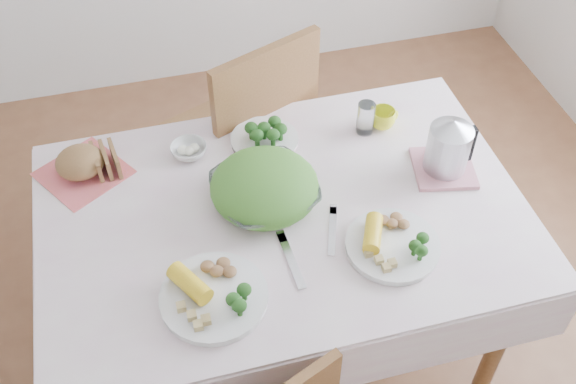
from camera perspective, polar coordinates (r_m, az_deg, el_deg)
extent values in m
plane|color=brown|center=(2.70, -0.31, -12.37)|extent=(3.60, 3.60, 0.00)
cube|color=brown|center=(2.39, -0.34, -7.76)|extent=(1.40, 0.90, 0.75)
cube|color=silver|center=(2.09, -0.39, -1.69)|extent=(1.50, 1.00, 0.01)
cube|color=brown|center=(2.76, -4.21, 4.34)|extent=(0.61, 0.61, 1.03)
imported|color=white|center=(2.09, -1.98, -0.04)|extent=(0.37, 0.37, 0.08)
cylinder|color=white|center=(1.88, -6.28, -8.89)|extent=(0.35, 0.35, 0.03)
cylinder|color=white|center=(2.00, 8.83, -4.54)|extent=(0.40, 0.40, 0.02)
cylinder|color=beige|center=(2.30, -2.01, 4.40)|extent=(0.26, 0.26, 0.02)
cube|color=#DC5C5C|center=(2.30, -16.93, 1.56)|extent=(0.34, 0.34, 0.00)
ellipsoid|color=brown|center=(2.26, -17.23, 2.56)|extent=(0.18, 0.17, 0.09)
imported|color=white|center=(2.27, -8.39, 3.52)|extent=(0.15, 0.15, 0.04)
imported|color=yellow|center=(2.37, 8.02, 6.18)|extent=(0.12, 0.12, 0.07)
cylinder|color=white|center=(2.32, 6.60, 6.38)|extent=(0.07, 0.07, 0.12)
cube|color=#CD7D8A|center=(2.26, 13.02, 2.00)|extent=(0.23, 0.23, 0.02)
cylinder|color=#B2B5BA|center=(2.19, 13.50, 4.10)|extent=(0.16, 0.16, 0.19)
cube|color=silver|center=(1.96, 0.28, -5.82)|extent=(0.03, 0.21, 0.00)
cube|color=silver|center=(2.03, 3.78, -3.28)|extent=(0.08, 0.19, 0.00)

